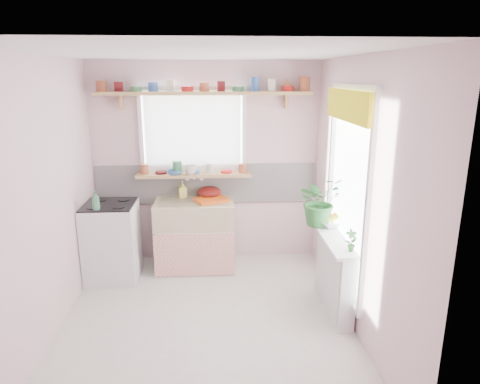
{
  "coord_description": "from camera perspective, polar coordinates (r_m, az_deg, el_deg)",
  "views": [
    {
      "loc": [
        0.1,
        -3.67,
        2.33
      ],
      "look_at": [
        0.36,
        0.55,
        1.17
      ],
      "focal_mm": 32.0,
      "sensor_mm": 36.0,
      "label": 1
    }
  ],
  "objects": [
    {
      "name": "dish_tray",
      "position": [
        5.17,
        -3.83,
        -1.06
      ],
      "size": [
        0.45,
        0.4,
        0.04
      ],
      "primitive_type": "cube",
      "rotation": [
        0.0,
        0.0,
        0.42
      ],
      "color": "orange",
      "rests_on": "sink_unit"
    },
    {
      "name": "shelf_vase",
      "position": [
        5.27,
        6.3,
        13.97
      ],
      "size": [
        0.15,
        0.15,
        0.14
      ],
      "primitive_type": "imported",
      "rotation": [
        0.0,
        0.0,
        0.15
      ],
      "color": "#B96E38",
      "rests_on": "pine_shelf"
    },
    {
      "name": "soap_bottle_sink",
      "position": [
        5.35,
        -7.67,
        0.36
      ],
      "size": [
        0.12,
        0.12,
        0.21
      ],
      "primitive_type": "imported",
      "rotation": [
        0.0,
        0.0,
        0.25
      ],
      "color": "#CDD05C",
      "rests_on": "sink_unit"
    },
    {
      "name": "sill_bowl",
      "position": [
        5.24,
        -8.71,
        2.61
      ],
      "size": [
        0.18,
        0.18,
        0.06
      ],
      "primitive_type": "imported",
      "rotation": [
        0.0,
        0.0,
        0.01
      ],
      "color": "#3561AD",
      "rests_on": "windowsill"
    },
    {
      "name": "fruit",
      "position": [
        4.64,
        12.12,
        -3.26
      ],
      "size": [
        0.2,
        0.14,
        0.1
      ],
      "color": "orange",
      "rests_on": "fruit_bowl"
    },
    {
      "name": "sink_unit",
      "position": [
        5.32,
        -6.03,
        -5.61
      ],
      "size": [
        0.95,
        0.65,
        1.11
      ],
      "color": "white",
      "rests_on": "ground"
    },
    {
      "name": "cooker",
      "position": [
        5.21,
        -16.69,
        -6.3
      ],
      "size": [
        0.58,
        0.58,
        0.93
      ],
      "color": "white",
      "rests_on": "ground"
    },
    {
      "name": "radiator_ledge",
      "position": [
        4.49,
        12.54,
        -10.52
      ],
      "size": [
        0.22,
        0.95,
        0.78
      ],
      "color": "white",
      "rests_on": "ground"
    },
    {
      "name": "herb_pot",
      "position": [
        4.02,
        14.63,
        -6.27
      ],
      "size": [
        0.12,
        0.1,
        0.21
      ],
      "primitive_type": "imported",
      "rotation": [
        0.0,
        0.0,
        0.2
      ],
      "color": "#295E25",
      "rests_on": "radiator_ledge"
    },
    {
      "name": "colander",
      "position": [
        5.34,
        -4.12,
        -0.0
      ],
      "size": [
        0.31,
        0.31,
        0.13
      ],
      "primitive_type": "ellipsoid",
      "rotation": [
        0.0,
        0.0,
        0.05
      ],
      "color": "#621310",
      "rests_on": "sink_unit"
    },
    {
      "name": "pine_shelf",
      "position": [
        5.14,
        -4.77,
        13.0
      ],
      "size": [
        2.52,
        0.24,
        0.04
      ],
      "primitive_type": "cube",
      "color": "tan",
      "rests_on": "room"
    },
    {
      "name": "sill_cup",
      "position": [
        5.22,
        -6.65,
        2.94
      ],
      "size": [
        0.15,
        0.15,
        0.11
      ],
      "primitive_type": "imported",
      "rotation": [
        0.0,
        0.0,
        0.08
      ],
      "color": "beige",
      "rests_on": "windowsill"
    },
    {
      "name": "windowsill",
      "position": [
        5.29,
        -6.16,
        2.3
      ],
      "size": [
        1.4,
        0.22,
        0.04
      ],
      "primitive_type": "cube",
      "color": "tan",
      "rests_on": "room"
    },
    {
      "name": "cooker_bottle",
      "position": [
        4.86,
        -18.7,
        -1.06
      ],
      "size": [
        0.1,
        0.1,
        0.22
      ],
      "primitive_type": "imported",
      "rotation": [
        0.0,
        0.0,
        0.27
      ],
      "color": "#3D7B54",
      "rests_on": "cooker"
    },
    {
      "name": "sill_crockery",
      "position": [
        5.27,
        -6.37,
        3.09
      ],
      "size": [
        1.35,
        0.11,
        0.12
      ],
      "color": "#A55133",
      "rests_on": "windowsill"
    },
    {
      "name": "jade_plant",
      "position": [
        4.59,
        10.6,
        -1.15
      ],
      "size": [
        0.59,
        0.55,
        0.54
      ],
      "primitive_type": "imported",
      "rotation": [
        0.0,
        0.0,
        0.32
      ],
      "color": "#29682E",
      "rests_on": "radiator_ledge"
    },
    {
      "name": "fruit_bowl",
      "position": [
        4.65,
        12.03,
        -4.0
      ],
      "size": [
        0.38,
        0.38,
        0.08
      ],
      "primitive_type": "imported",
      "rotation": [
        0.0,
        0.0,
        0.29
      ],
      "color": "silver",
      "rests_on": "radiator_ledge"
    },
    {
      "name": "shelf_crockery",
      "position": [
        5.14,
        -4.99,
        13.82
      ],
      "size": [
        2.47,
        0.11,
        0.12
      ],
      "color": "#A55133",
      "rests_on": "pine_shelf"
    },
    {
      "name": "room",
      "position": [
        4.66,
        3.45,
        3.48
      ],
      "size": [
        3.2,
        3.2,
        3.2
      ],
      "color": "silver",
      "rests_on": "ground"
    }
  ]
}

